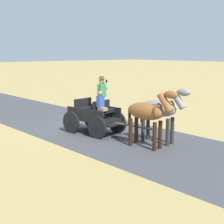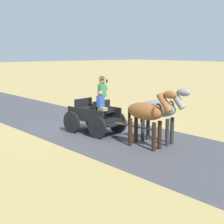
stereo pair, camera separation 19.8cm
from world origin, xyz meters
TOP-DOWN VIEW (x-y plane):
  - ground_plane at (0.00, 0.00)m, footprint 200.00×200.00m
  - road_surface at (0.00, 0.00)m, footprint 5.25×160.00m
  - horse_drawn_carriage at (0.32, 0.71)m, footprint 1.77×4.51m
  - horse_near_side at (-0.58, 3.64)m, footprint 0.86×2.15m
  - horse_off_side at (0.27, 3.77)m, footprint 0.77×2.15m

SIDE VIEW (x-z plane):
  - ground_plane at x=0.00m, z-range 0.00..0.00m
  - road_surface at x=0.00m, z-range 0.00..0.01m
  - horse_drawn_carriage at x=0.32m, z-range -0.43..2.07m
  - horse_near_side at x=-0.58m, z-range 0.22..2.43m
  - horse_off_side at x=0.27m, z-range 0.22..2.43m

